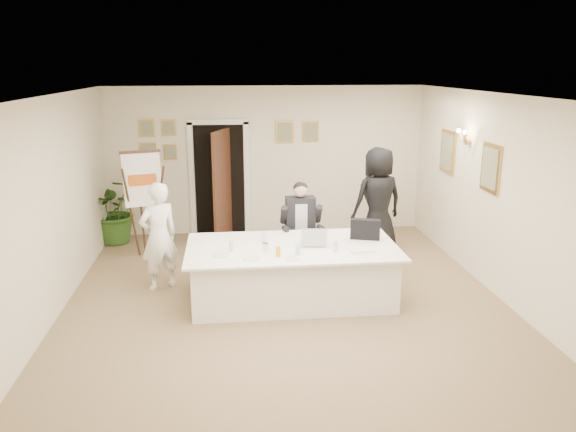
% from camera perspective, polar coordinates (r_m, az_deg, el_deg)
% --- Properties ---
extents(floor, '(7.00, 7.00, 0.00)m').
position_cam_1_polar(floor, '(7.82, -0.23, -8.80)').
color(floor, '#7A6345').
rests_on(floor, ground).
extents(ceiling, '(6.00, 7.00, 0.02)m').
position_cam_1_polar(ceiling, '(7.16, -0.26, 12.15)').
color(ceiling, white).
rests_on(ceiling, wall_back).
extents(wall_back, '(6.00, 0.10, 2.80)m').
position_cam_1_polar(wall_back, '(10.78, -2.21, 5.65)').
color(wall_back, white).
rests_on(wall_back, floor).
extents(wall_front, '(6.00, 0.10, 2.80)m').
position_cam_1_polar(wall_front, '(4.09, 5.02, -10.58)').
color(wall_front, white).
rests_on(wall_front, floor).
extents(wall_left, '(0.10, 7.00, 2.80)m').
position_cam_1_polar(wall_left, '(7.67, -23.15, 0.52)').
color(wall_left, white).
rests_on(wall_left, floor).
extents(wall_right, '(0.10, 7.00, 2.80)m').
position_cam_1_polar(wall_right, '(8.23, 21.01, 1.67)').
color(wall_right, white).
rests_on(wall_right, floor).
extents(doorway, '(1.14, 0.86, 2.20)m').
position_cam_1_polar(doorway, '(10.65, -6.87, 3.47)').
color(doorway, black).
rests_on(doorway, floor).
extents(pictures_back_wall, '(3.40, 0.06, 0.80)m').
position_cam_1_polar(pictures_back_wall, '(10.66, -6.56, 7.90)').
color(pictures_back_wall, '#BA903F').
rests_on(pictures_back_wall, wall_back).
extents(pictures_right_wall, '(0.06, 2.20, 0.80)m').
position_cam_1_polar(pictures_right_wall, '(9.22, 17.71, 5.53)').
color(pictures_right_wall, '#BA903F').
rests_on(pictures_right_wall, wall_right).
extents(wall_sconce, '(0.20, 0.30, 0.24)m').
position_cam_1_polar(wall_sconce, '(9.14, 17.48, 7.70)').
color(wall_sconce, '#C17D3D').
rests_on(wall_sconce, wall_right).
extents(conference_table, '(2.87, 1.53, 0.78)m').
position_cam_1_polar(conference_table, '(7.81, 0.41, -5.73)').
color(conference_table, white).
rests_on(conference_table, floor).
extents(seated_man, '(0.70, 0.74, 1.45)m').
position_cam_1_polar(seated_man, '(8.76, 1.29, -1.11)').
color(seated_man, black).
rests_on(seated_man, floor).
extents(flip_chart, '(0.65, 0.48, 1.79)m').
position_cam_1_polar(flip_chart, '(9.73, -14.48, 0.68)').
color(flip_chart, '#341B10').
rests_on(flip_chart, floor).
extents(standing_man, '(0.69, 0.63, 1.58)m').
position_cam_1_polar(standing_man, '(8.25, -12.98, -2.04)').
color(standing_man, white).
rests_on(standing_man, floor).
extents(standing_woman, '(1.02, 0.79, 1.84)m').
position_cam_1_polar(standing_woman, '(9.72, 9.11, 1.55)').
color(standing_woman, black).
rests_on(standing_woman, floor).
extents(potted_palm, '(1.37, 1.29, 1.22)m').
position_cam_1_polar(potted_palm, '(10.71, -17.11, 0.59)').
color(potted_palm, '#2C561C').
rests_on(potted_palm, floor).
extents(laptop, '(0.39, 0.40, 0.28)m').
position_cam_1_polar(laptop, '(7.71, 2.53, -1.91)').
color(laptop, '#B7BABC').
rests_on(laptop, conference_table).
extents(laptop_bag, '(0.43, 0.23, 0.29)m').
position_cam_1_polar(laptop_bag, '(8.01, 7.86, -1.35)').
color(laptop_bag, black).
rests_on(laptop_bag, conference_table).
extents(paper_stack, '(0.35, 0.26, 0.03)m').
position_cam_1_polar(paper_stack, '(7.53, 7.46, -3.43)').
color(paper_stack, white).
rests_on(paper_stack, conference_table).
extents(plate_left, '(0.23, 0.23, 0.01)m').
position_cam_1_polar(plate_left, '(7.35, -6.84, -3.96)').
color(plate_left, white).
rests_on(plate_left, conference_table).
extents(plate_mid, '(0.27, 0.27, 0.01)m').
position_cam_1_polar(plate_mid, '(7.19, -3.70, -4.31)').
color(plate_mid, white).
rests_on(plate_mid, conference_table).
extents(plate_near, '(0.27, 0.27, 0.01)m').
position_cam_1_polar(plate_near, '(7.18, 0.52, -4.31)').
color(plate_near, white).
rests_on(plate_near, conference_table).
extents(glass_a, '(0.08, 0.08, 0.14)m').
position_cam_1_polar(glass_a, '(7.49, -5.78, -3.06)').
color(glass_a, silver).
rests_on(glass_a, conference_table).
extents(glass_b, '(0.08, 0.08, 0.14)m').
position_cam_1_polar(glass_b, '(7.29, 0.99, -3.48)').
color(glass_b, silver).
rests_on(glass_b, conference_table).
extents(glass_c, '(0.07, 0.07, 0.14)m').
position_cam_1_polar(glass_c, '(7.46, 4.84, -3.11)').
color(glass_c, silver).
rests_on(glass_c, conference_table).
extents(glass_d, '(0.07, 0.07, 0.14)m').
position_cam_1_polar(glass_d, '(7.86, -2.45, -2.11)').
color(glass_d, silver).
rests_on(glass_d, conference_table).
extents(oj_glass, '(0.06, 0.06, 0.13)m').
position_cam_1_polar(oj_glass, '(7.25, -1.01, -3.65)').
color(oj_glass, orange).
rests_on(oj_glass, conference_table).
extents(steel_jug, '(0.10, 0.10, 0.11)m').
position_cam_1_polar(steel_jug, '(7.46, -2.33, -3.17)').
color(steel_jug, silver).
rests_on(steel_jug, conference_table).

